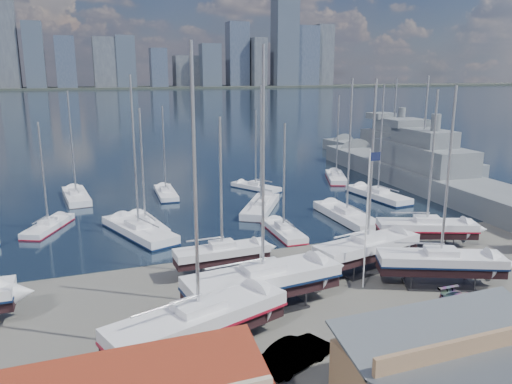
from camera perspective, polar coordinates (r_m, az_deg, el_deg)
name	(u,v)px	position (r m, az deg, el deg)	size (l,w,h in m)	color
ground	(322,288)	(42.21, 7.58, -10.83)	(1400.00, 1400.00, 0.00)	#605E59
water	(96,101)	(344.70, -17.81, 9.88)	(1400.00, 600.00, 0.40)	#1B2F3F
far_shore	(82,88)	(604.26, -19.26, 11.14)	(1400.00, 80.00, 2.20)	#2D332D
skyline	(72,53)	(598.02, -20.30, 14.69)	(639.14, 43.80, 107.69)	#475166
shed_grey	(468,370)	(29.80, 23.11, -18.21)	(12.60, 8.40, 4.17)	#8C6B4C
sailboat_cradle_1	(199,321)	(32.21, -6.54, -14.48)	(12.36, 7.05, 19.02)	#2D2D33
sailboat_cradle_2	(222,253)	(43.97, -3.89, -6.97)	(8.41, 2.58, 13.80)	#2D2D33
sailboat_cradle_3	(263,281)	(37.57, 0.77, -10.15)	(12.30, 4.62, 19.15)	#2D2D33
sailboat_cradle_4	(367,248)	(45.78, 12.59, -6.23)	(10.72, 4.94, 16.82)	#2D2D33
sailboat_cradle_5	(440,262)	(44.18, 20.31, -7.53)	(10.41, 6.77, 16.37)	#2D2D33
sailboat_cradle_6	(426,228)	(53.27, 18.90, -3.91)	(10.07, 6.26, 15.79)	#2D2D33
sailboat_moored_1	(49,227)	(61.21, -22.63, -3.73)	(5.80, 8.70, 12.71)	black
sailboat_moored_2	(76,198)	(74.10, -19.83, -0.61)	(3.79, 10.61, 15.70)	black
sailboat_moored_3	(139,232)	(56.13, -13.23, -4.53)	(7.11, 12.45, 17.96)	black
sailboat_moored_4	(146,225)	(58.56, -12.51, -3.73)	(4.12, 9.72, 14.22)	black
sailboat_moored_5	(166,194)	(72.99, -10.25, -0.23)	(3.00, 9.13, 13.47)	black
sailboat_moored_6	(283,231)	(55.11, 3.15, -4.52)	(2.74, 8.62, 12.75)	black
sailboat_moored_7	(261,208)	(64.24, 0.53, -1.87)	(8.50, 10.94, 16.61)	black
sailboat_moored_8	(256,188)	(75.76, -0.03, 0.48)	(6.06, 8.48, 12.52)	black
sailboat_moored_9	(346,217)	(61.19, 10.30, -2.87)	(3.50, 11.67, 17.52)	black
sailboat_moored_10	(378,196)	(72.54, 13.74, -0.49)	(4.20, 11.33, 16.56)	black
sailboat_moored_11	(336,178)	(83.65, 9.13, 1.55)	(6.33, 10.00, 14.52)	black
naval_ship_east	(421,175)	(82.42, 18.30, 1.83)	(12.69, 53.82, 18.80)	slate
naval_ship_west	(392,153)	(104.58, 15.27, 4.36)	(9.83, 41.71, 17.72)	slate
car_a	(165,384)	(29.71, -10.36, -20.79)	(1.54, 3.84, 1.31)	gray
car_b	(296,353)	(31.70, 4.57, -17.86)	(1.72, 4.95, 1.63)	gray
car_c	(468,331)	(36.77, 23.04, -14.37)	(2.56, 5.55, 1.54)	gray
car_d	(472,309)	(39.82, 23.50, -12.20)	(2.20, 5.41, 1.57)	gray
flagpole	(368,210)	(40.78, 12.66, -2.08)	(1.02, 0.12, 11.50)	white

